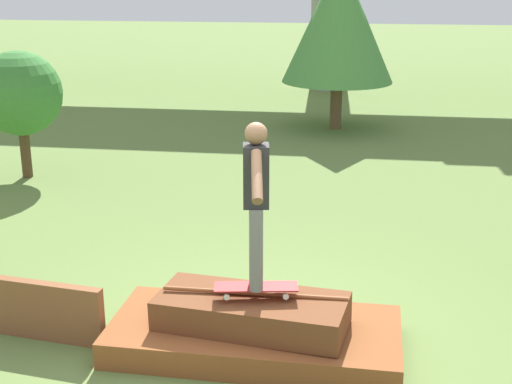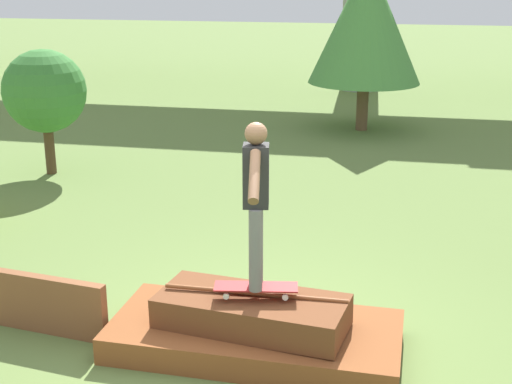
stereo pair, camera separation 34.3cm
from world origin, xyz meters
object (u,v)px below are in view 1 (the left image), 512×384
Objects in this scene: skateboard at (256,287)px; tree_behind_left at (339,20)px; tree_behind_right at (20,94)px; skater at (256,195)px.

tree_behind_left is at bearing 87.79° from skateboard.
tree_behind_left is 6.82m from tree_behind_right.
tree_behind_left is (0.37, 9.68, 1.66)m from skateboard.
tree_behind_left is (0.37, 9.68, 0.79)m from skater.
skateboard is 0.87m from skater.
skateboard is 0.52× the size of skater.
skater is 0.41× the size of tree_behind_left.
tree_behind_right is at bearing 132.05° from skateboard.
tree_behind_left reaches higher than skateboard.
tree_behind_right is at bearing -137.98° from tree_behind_left.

